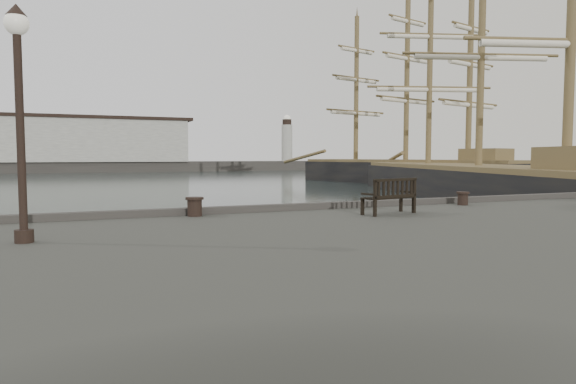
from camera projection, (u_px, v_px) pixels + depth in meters
The scene contains 8 objects.
ground at pixel (319, 262), 14.94m from camera, with size 400.00×400.00×0.00m, color black.
breakwater at pixel (81, 150), 97.28m from camera, with size 140.00×9.50×12.20m.
bench at pixel (389, 203), 13.35m from camera, with size 1.65×0.88×0.90m.
bollard_left at pixel (195, 207), 12.89m from camera, with size 0.45×0.45×0.48m, color black.
bollard_right at pixel (463, 198), 15.83m from camera, with size 0.39×0.39×0.41m, color black.
lamp_post at pixel (19, 91), 8.77m from camera, with size 0.41×0.41×4.09m.
tall_ship_main at pixel (478, 189), 36.76m from camera, with size 17.70×36.03×26.67m.
tall_ship_far at pixel (405, 177), 57.01m from camera, with size 12.59×28.54×23.94m.
Camera 1 is at (-6.62, -13.23, 3.07)m, focal length 32.00 mm.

